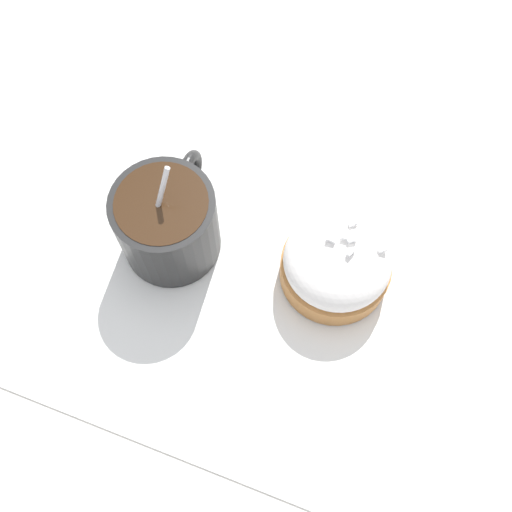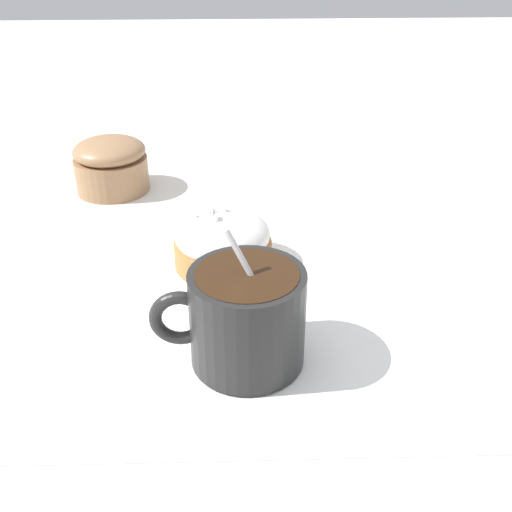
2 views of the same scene
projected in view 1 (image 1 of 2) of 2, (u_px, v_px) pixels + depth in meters
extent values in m
plane|color=silver|center=(251.00, 262.00, 0.49)|extent=(3.00, 3.00, 0.00)
cube|color=white|center=(251.00, 261.00, 0.49)|extent=(0.32, 0.33, 0.00)
cylinder|color=black|center=(167.00, 224.00, 0.46)|extent=(0.08, 0.08, 0.07)
cylinder|color=#331E0F|center=(162.00, 207.00, 0.44)|extent=(0.07, 0.07, 0.01)
torus|color=black|center=(189.00, 176.00, 0.48)|extent=(0.01, 0.04, 0.04)
ellipsoid|color=silver|center=(189.00, 221.00, 0.49)|extent=(0.02, 0.03, 0.01)
cylinder|color=silver|center=(154.00, 221.00, 0.44)|extent=(0.02, 0.05, 0.09)
cylinder|color=#B2753D|center=(335.00, 269.00, 0.47)|extent=(0.09, 0.09, 0.02)
ellipsoid|color=white|center=(337.00, 260.00, 0.46)|extent=(0.08, 0.08, 0.04)
cube|color=white|center=(352.00, 240.00, 0.44)|extent=(0.01, 0.01, 0.00)
cube|color=white|center=(353.00, 224.00, 0.45)|extent=(0.01, 0.01, 0.00)
cube|color=white|center=(331.00, 240.00, 0.44)|extent=(0.01, 0.00, 0.00)
cube|color=white|center=(351.00, 252.00, 0.44)|extent=(0.01, 0.01, 0.00)
cube|color=white|center=(382.00, 250.00, 0.45)|extent=(0.01, 0.01, 0.00)
cube|color=white|center=(346.00, 238.00, 0.44)|extent=(0.01, 0.00, 0.00)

